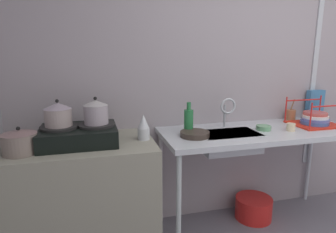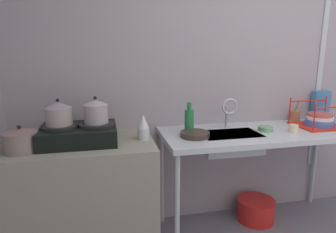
% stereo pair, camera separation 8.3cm
% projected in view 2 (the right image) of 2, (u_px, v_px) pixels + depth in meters
% --- Properties ---
extents(wall_back, '(5.27, 0.10, 2.65)m').
position_uv_depth(wall_back, '(271.00, 71.00, 2.64)').
color(wall_back, '#999199').
rests_on(wall_back, ground).
extents(wall_metal_strip, '(0.05, 0.01, 2.12)m').
position_uv_depth(wall_metal_strip, '(322.00, 56.00, 2.66)').
color(wall_metal_strip, '#B4BBC4').
extents(counter_concrete, '(1.05, 0.62, 0.87)m').
position_uv_depth(counter_concrete, '(82.00, 199.00, 2.13)').
color(counter_concrete, gray).
rests_on(counter_concrete, ground).
extents(counter_sink, '(1.62, 0.62, 0.87)m').
position_uv_depth(counter_sink, '(261.00, 138.00, 2.35)').
color(counter_sink, '#B4BBC4').
rests_on(counter_sink, ground).
extents(stove, '(0.51, 0.39, 0.14)m').
position_uv_depth(stove, '(79.00, 134.00, 2.02)').
color(stove, black).
rests_on(stove, counter_concrete).
extents(pot_on_left_burner, '(0.18, 0.18, 0.18)m').
position_uv_depth(pot_on_left_burner, '(59.00, 113.00, 1.96)').
color(pot_on_left_burner, gray).
rests_on(pot_on_left_burner, stove).
extents(pot_on_right_burner, '(0.17, 0.17, 0.19)m').
position_uv_depth(pot_on_right_burner, '(96.00, 111.00, 2.01)').
color(pot_on_right_burner, '#9E949D').
rests_on(pot_on_right_burner, stove).
extents(pot_beside_stove, '(0.21, 0.21, 0.17)m').
position_uv_depth(pot_beside_stove, '(20.00, 140.00, 1.83)').
color(pot_beside_stove, slate).
rests_on(pot_beside_stove, counter_concrete).
extents(percolator, '(0.09, 0.09, 0.19)m').
position_uv_depth(percolator, '(143.00, 127.00, 2.10)').
color(percolator, silver).
rests_on(percolator, counter_concrete).
extents(sink_basin, '(0.46, 0.29, 0.14)m').
position_uv_depth(sink_basin, '(230.00, 142.00, 2.27)').
color(sink_basin, '#B4BBC4').
rests_on(sink_basin, counter_sink).
extents(faucet, '(0.13, 0.08, 0.26)m').
position_uv_depth(faucet, '(229.00, 109.00, 2.35)').
color(faucet, '#B4BBC4').
rests_on(faucet, counter_sink).
extents(frying_pan, '(0.22, 0.22, 0.04)m').
position_uv_depth(frying_pan, '(195.00, 134.00, 2.17)').
color(frying_pan, '#372D26').
rests_on(frying_pan, counter_sink).
extents(dish_rack, '(0.39, 0.33, 0.23)m').
position_uv_depth(dish_rack, '(319.00, 121.00, 2.46)').
color(dish_rack, red).
rests_on(dish_rack, counter_sink).
extents(cup_by_rack, '(0.07, 0.07, 0.06)m').
position_uv_depth(cup_by_rack, '(294.00, 128.00, 2.29)').
color(cup_by_rack, beige).
rests_on(cup_by_rack, counter_sink).
extents(small_bowl_on_drainboard, '(0.12, 0.12, 0.04)m').
position_uv_depth(small_bowl_on_drainboard, '(266.00, 129.00, 2.33)').
color(small_bowl_on_drainboard, '#64A072').
rests_on(small_bowl_on_drainboard, counter_sink).
extents(bottle_by_sink, '(0.07, 0.07, 0.25)m').
position_uv_depth(bottle_by_sink, '(189.00, 121.00, 2.24)').
color(bottle_by_sink, '#23703B').
rests_on(bottle_by_sink, counter_sink).
extents(cereal_box, '(0.17, 0.07, 0.27)m').
position_uv_depth(cereal_box, '(320.00, 105.00, 2.72)').
color(cereal_box, teal).
rests_on(cereal_box, counter_sink).
extents(utensil_jar, '(0.08, 0.08, 0.20)m').
position_uv_depth(utensil_jar, '(295.00, 116.00, 2.67)').
color(utensil_jar, '#A46845').
rests_on(utensil_jar, counter_sink).
extents(bucket_on_floor, '(0.33, 0.33, 0.20)m').
position_uv_depth(bucket_on_floor, '(256.00, 210.00, 2.61)').
color(bucket_on_floor, red).
rests_on(bucket_on_floor, ground).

